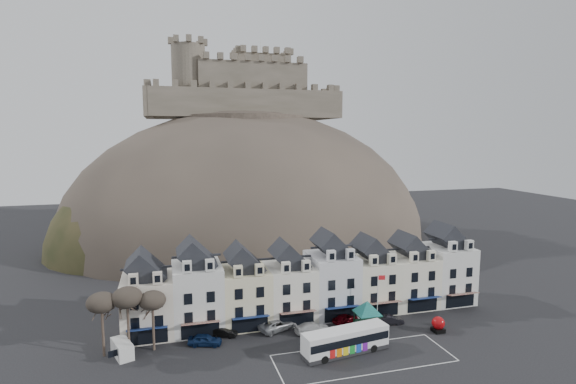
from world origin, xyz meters
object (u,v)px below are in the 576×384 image
object	(u,v)px
bus	(346,340)
car_maroon	(345,318)
car_navy	(205,340)
car_white	(312,328)
car_charcoal	(389,320)
car_black	(223,332)
bus_shelter	(367,307)
flagpole	(378,296)
car_silver	(277,325)
red_buoy	(438,324)
white_van	(122,349)

from	to	relation	value
bus	car_maroon	size ratio (longest dim) A/B	2.84
car_navy	car_white	world-z (taller)	car_navy
bus	car_charcoal	xyz separation A→B (m)	(9.65, 6.44, -1.12)
car_black	car_white	world-z (taller)	car_white
car_black	bus_shelter	bearing A→B (deg)	-74.94
flagpole	car_silver	world-z (taller)	flagpole
red_buoy	bus	bearing A→B (deg)	-171.58
bus_shelter	red_buoy	distance (m)	10.12
car_silver	flagpole	bearing A→B (deg)	-120.35
flagpole	car_silver	bearing A→B (deg)	171.80
bus_shelter	car_black	world-z (taller)	bus_shelter
car_black	car_white	bearing A→B (deg)	-75.74
flagpole	white_van	world-z (taller)	flagpole
bus_shelter	white_van	size ratio (longest dim) A/B	1.48
car_maroon	car_charcoal	bearing A→B (deg)	-130.80
car_black	car_silver	xyz separation A→B (m)	(7.66, 0.00, 0.14)
car_white	flagpole	bearing A→B (deg)	-93.12
bus_shelter	car_navy	distance (m)	22.76
flagpole	car_navy	bearing A→B (deg)	179.70
red_buoy	flagpole	bearing A→B (deg)	146.49
car_silver	bus_shelter	bearing A→B (deg)	-127.48
car_black	car_silver	bearing A→B (deg)	-65.36
car_silver	car_maroon	bearing A→B (deg)	-113.88
flagpole	car_navy	xyz separation A→B (m)	(-24.89, 0.13, -3.59)
bus	car_silver	world-z (taller)	bus
car_charcoal	white_van	bearing A→B (deg)	97.33
white_van	bus_shelter	bearing A→B (deg)	-22.07
flagpole	car_maroon	size ratio (longest dim) A/B	1.85
white_van	car_navy	bearing A→B (deg)	-19.12
flagpole	car_white	xyz separation A→B (m)	(-10.09, -0.12, -3.61)
car_black	car_navy	bearing A→B (deg)	151.16
car_maroon	car_charcoal	size ratio (longest dim) A/B	1.01
white_van	car_white	world-z (taller)	white_van
red_buoy	car_maroon	bearing A→B (deg)	150.42
flagpole	white_van	bearing A→B (deg)	-179.99
car_black	car_maroon	size ratio (longest dim) A/B	0.93
bus	white_van	xyz separation A→B (m)	(-27.14, 6.83, -0.83)
car_white	car_charcoal	size ratio (longest dim) A/B	1.23
red_buoy	car_white	xyz separation A→B (m)	(-17.08, 4.50, -0.40)
bus_shelter	car_maroon	distance (m)	4.48
bus_shelter	car_navy	bearing A→B (deg)	177.33
car_white	red_buoy	bearing A→B (deg)	-108.59
bus	car_maroon	world-z (taller)	bus
car_white	car_silver	bearing A→B (deg)	59.77
car_charcoal	bus	bearing A→B (deg)	131.64
car_white	car_charcoal	world-z (taller)	car_white
flagpole	bus_shelter	bearing A→B (deg)	-151.41
bus	bus_shelter	size ratio (longest dim) A/B	1.75
bus_shelter	white_van	distance (m)	32.89
red_buoy	car_maroon	distance (m)	13.00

